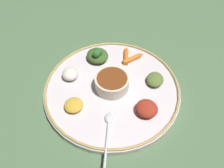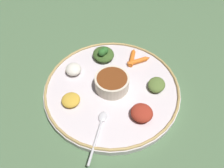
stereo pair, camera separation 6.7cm
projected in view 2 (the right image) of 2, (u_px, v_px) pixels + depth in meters
ground_plane at (112, 91)px, 0.70m from camera, size 2.40×2.40×0.00m
platter at (112, 89)px, 0.69m from camera, size 0.43×0.43×0.02m
platter_rim at (112, 86)px, 0.68m from camera, size 0.42×0.42×0.01m
center_bowl at (112, 82)px, 0.67m from camera, size 0.11×0.11×0.04m
spoon at (99, 128)px, 0.59m from camera, size 0.10×0.14×0.01m
greens_pile at (103, 54)px, 0.75m from camera, size 0.08×0.08×0.05m
carrot_near_spoon at (139, 61)px, 0.75m from camera, size 0.09×0.02×0.02m
carrot_outer at (132, 57)px, 0.76m from camera, size 0.06×0.08×0.02m
mound_rice_white at (73, 69)px, 0.71m from camera, size 0.05×0.05×0.03m
mound_lentil_yellow at (71, 100)px, 0.64m from camera, size 0.08×0.08×0.02m
mound_beet at (142, 113)px, 0.60m from camera, size 0.08×0.08×0.03m
mound_collards at (156, 85)px, 0.67m from camera, size 0.08×0.08×0.03m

